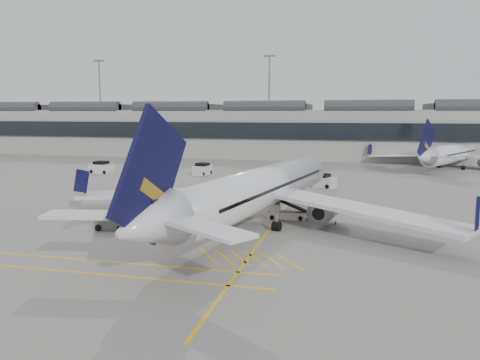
% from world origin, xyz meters
% --- Properties ---
extents(ground, '(220.00, 220.00, 0.00)m').
position_xyz_m(ground, '(0.00, 0.00, 0.00)').
color(ground, gray).
rests_on(ground, ground).
extents(terminal, '(200.00, 20.45, 12.40)m').
position_xyz_m(terminal, '(0.00, 71.93, 6.14)').
color(terminal, '#9E9E99').
rests_on(terminal, ground).
extents(light_masts, '(113.00, 0.60, 25.45)m').
position_xyz_m(light_masts, '(-1.67, 86.00, 14.49)').
color(light_masts, slate).
rests_on(light_masts, ground).
extents(apron_markings, '(0.25, 60.00, 0.01)m').
position_xyz_m(apron_markings, '(10.00, 10.00, 0.01)').
color(apron_markings, gold).
rests_on(apron_markings, ground).
extents(airliner_main, '(37.19, 41.03, 11.03)m').
position_xyz_m(airliner_main, '(8.57, 3.83, 3.24)').
color(airliner_main, white).
rests_on(airliner_main, ground).
extents(airliner_far, '(29.04, 32.03, 9.42)m').
position_xyz_m(airliner_far, '(35.96, 56.61, 2.77)').
color(airliner_far, white).
rests_on(airliner_far, ground).
extents(belt_loader, '(4.66, 1.85, 1.88)m').
position_xyz_m(belt_loader, '(10.82, 6.57, 0.55)').
color(belt_loader, silver).
rests_on(belt_loader, ground).
extents(baggage_cart_a, '(1.60, 1.35, 1.61)m').
position_xyz_m(baggage_cart_a, '(0.80, 4.37, 0.86)').
color(baggage_cart_a, gray).
rests_on(baggage_cart_a, ground).
extents(baggage_cart_b, '(1.83, 1.62, 1.67)m').
position_xyz_m(baggage_cart_b, '(1.28, 4.08, 0.89)').
color(baggage_cart_b, gray).
rests_on(baggage_cart_b, ground).
extents(baggage_cart_c, '(1.78, 1.60, 1.59)m').
position_xyz_m(baggage_cart_c, '(-5.69, 8.00, 0.85)').
color(baggage_cart_c, gray).
rests_on(baggage_cart_c, ground).
extents(baggage_cart_d, '(2.15, 1.88, 1.98)m').
position_xyz_m(baggage_cart_d, '(-3.59, 10.29, 1.06)').
color(baggage_cart_d, gray).
rests_on(baggage_cart_d, ground).
extents(ramp_agent_a, '(0.75, 0.84, 1.94)m').
position_xyz_m(ramp_agent_a, '(5.49, 4.23, 0.97)').
color(ramp_agent_a, orange).
rests_on(ramp_agent_a, ground).
extents(ramp_agent_b, '(0.75, 0.59, 1.54)m').
position_xyz_m(ramp_agent_b, '(6.75, 7.06, 0.77)').
color(ramp_agent_b, '#FA520D').
rests_on(ramp_agent_b, ground).
extents(pushback_tug, '(2.96, 2.05, 1.55)m').
position_xyz_m(pushback_tug, '(-3.78, -1.48, 0.69)').
color(pushback_tug, '#4C5145').
rests_on(pushback_tug, ground).
extents(safety_cone_nose, '(0.38, 0.38, 0.52)m').
position_xyz_m(safety_cone_nose, '(10.91, 24.92, 0.26)').
color(safety_cone_nose, '#F24C0A').
rests_on(safety_cone_nose, ground).
extents(safety_cone_engine, '(0.33, 0.33, 0.46)m').
position_xyz_m(safety_cone_engine, '(15.82, 4.99, 0.23)').
color(safety_cone_engine, '#F24C0A').
rests_on(safety_cone_engine, ground).
extents(service_van_left, '(4.34, 2.57, 2.11)m').
position_xyz_m(service_van_left, '(-25.19, 33.75, 0.94)').
color(service_van_left, silver).
rests_on(service_van_left, ground).
extents(service_van_mid, '(2.65, 4.17, 1.99)m').
position_xyz_m(service_van_mid, '(-7.56, 36.18, 0.89)').
color(service_van_mid, silver).
rests_on(service_van_mid, ground).
extents(service_van_right, '(4.24, 3.27, 1.95)m').
position_xyz_m(service_van_right, '(13.08, 27.25, 0.87)').
color(service_van_right, silver).
rests_on(service_van_right, ground).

